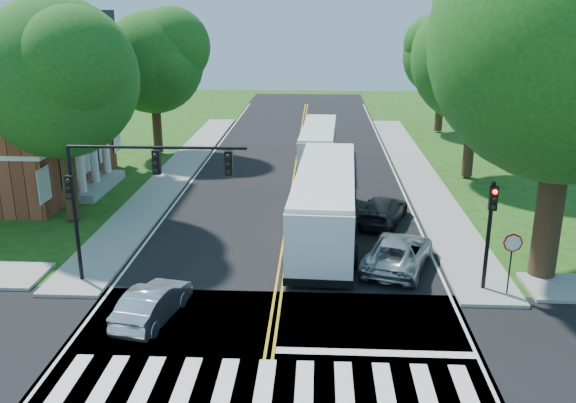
# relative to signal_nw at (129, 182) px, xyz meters

# --- Properties ---
(ground) EXTENTS (140.00, 140.00, 0.00)m
(ground) POSITION_rel_signal_nw_xyz_m (5.86, -6.43, -4.38)
(ground) COLOR #1A4511
(ground) RESTS_ON ground
(road) EXTENTS (14.00, 96.00, 0.01)m
(road) POSITION_rel_signal_nw_xyz_m (5.86, 11.57, -4.37)
(road) COLOR black
(road) RESTS_ON ground
(cross_road) EXTENTS (60.00, 12.00, 0.01)m
(cross_road) POSITION_rel_signal_nw_xyz_m (5.86, -6.43, -4.37)
(cross_road) COLOR black
(cross_road) RESTS_ON ground
(center_line) EXTENTS (0.36, 70.00, 0.01)m
(center_line) POSITION_rel_signal_nw_xyz_m (5.86, 15.57, -4.36)
(center_line) COLOR gold
(center_line) RESTS_ON road
(edge_line_w) EXTENTS (0.12, 70.00, 0.01)m
(edge_line_w) POSITION_rel_signal_nw_xyz_m (-0.94, 15.57, -4.36)
(edge_line_w) COLOR silver
(edge_line_w) RESTS_ON road
(edge_line_e) EXTENTS (0.12, 70.00, 0.01)m
(edge_line_e) POSITION_rel_signal_nw_xyz_m (12.66, 15.57, -4.36)
(edge_line_e) COLOR silver
(edge_line_e) RESTS_ON road
(crosswalk) EXTENTS (12.60, 3.00, 0.01)m
(crosswalk) POSITION_rel_signal_nw_xyz_m (5.86, -6.93, -4.36)
(crosswalk) COLOR silver
(crosswalk) RESTS_ON road
(stop_bar) EXTENTS (6.60, 0.40, 0.01)m
(stop_bar) POSITION_rel_signal_nw_xyz_m (9.36, -4.83, -4.36)
(stop_bar) COLOR silver
(stop_bar) RESTS_ON road
(sidewalk_nw) EXTENTS (2.60, 40.00, 0.15)m
(sidewalk_nw) POSITION_rel_signal_nw_xyz_m (-2.44, 18.57, -4.30)
(sidewalk_nw) COLOR gray
(sidewalk_nw) RESTS_ON ground
(sidewalk_ne) EXTENTS (2.60, 40.00, 0.15)m
(sidewalk_ne) POSITION_rel_signal_nw_xyz_m (14.16, 18.57, -4.30)
(sidewalk_ne) COLOR gray
(sidewalk_ne) RESTS_ON ground
(tree_ne_big) EXTENTS (10.80, 10.80, 14.91)m
(tree_ne_big) POSITION_rel_signal_nw_xyz_m (16.86, 1.57, 5.24)
(tree_ne_big) COLOR #352615
(tree_ne_big) RESTS_ON ground
(tree_west_near) EXTENTS (8.00, 8.00, 11.40)m
(tree_west_near) POSITION_rel_signal_nw_xyz_m (-5.64, 7.57, 3.15)
(tree_west_near) COLOR #352615
(tree_west_near) RESTS_ON ground
(tree_west_far) EXTENTS (7.60, 7.60, 10.67)m
(tree_west_far) POSITION_rel_signal_nw_xyz_m (-5.14, 23.57, 2.62)
(tree_west_far) COLOR #352615
(tree_west_far) RESTS_ON ground
(tree_east_mid) EXTENTS (8.40, 8.40, 11.93)m
(tree_east_mid) POSITION_rel_signal_nw_xyz_m (17.36, 17.57, 3.48)
(tree_east_mid) COLOR #352615
(tree_east_mid) RESTS_ON ground
(tree_east_far) EXTENTS (7.20, 7.20, 10.34)m
(tree_east_far) POSITION_rel_signal_nw_xyz_m (18.36, 33.57, 2.48)
(tree_east_far) COLOR #352615
(tree_east_far) RESTS_ON ground
(signal_nw) EXTENTS (7.15, 0.46, 5.66)m
(signal_nw) POSITION_rel_signal_nw_xyz_m (0.00, 0.00, 0.00)
(signal_nw) COLOR black
(signal_nw) RESTS_ON ground
(signal_ne) EXTENTS (0.30, 0.46, 4.40)m
(signal_ne) POSITION_rel_signal_nw_xyz_m (14.06, 0.01, -1.41)
(signal_ne) COLOR black
(signal_ne) RESTS_ON ground
(stop_sign) EXTENTS (0.76, 0.08, 2.53)m
(stop_sign) POSITION_rel_signal_nw_xyz_m (14.86, -0.45, -2.35)
(stop_sign) COLOR black
(stop_sign) RESTS_ON ground
(bus_lead) EXTENTS (3.62, 13.14, 3.37)m
(bus_lead) POSITION_rel_signal_nw_xyz_m (7.74, 6.12, -2.59)
(bus_lead) COLOR white
(bus_lead) RESTS_ON road
(bus_follow) EXTENTS (2.98, 10.92, 2.80)m
(bus_follow) POSITION_rel_signal_nw_xyz_m (7.37, 20.83, -2.89)
(bus_follow) COLOR white
(bus_follow) RESTS_ON road
(hatchback) EXTENTS (2.18, 4.21, 1.32)m
(hatchback) POSITION_rel_signal_nw_xyz_m (1.47, -2.95, -3.71)
(hatchback) COLOR silver
(hatchback) RESTS_ON road
(suv) EXTENTS (3.90, 5.63, 1.43)m
(suv) POSITION_rel_signal_nw_xyz_m (10.91, 2.25, -3.65)
(suv) COLOR silver
(suv) RESTS_ON road
(dark_sedan) EXTENTS (3.36, 5.14, 1.38)m
(dark_sedan) POSITION_rel_signal_nw_xyz_m (10.84, 8.22, -3.68)
(dark_sedan) COLOR black
(dark_sedan) RESTS_ON road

